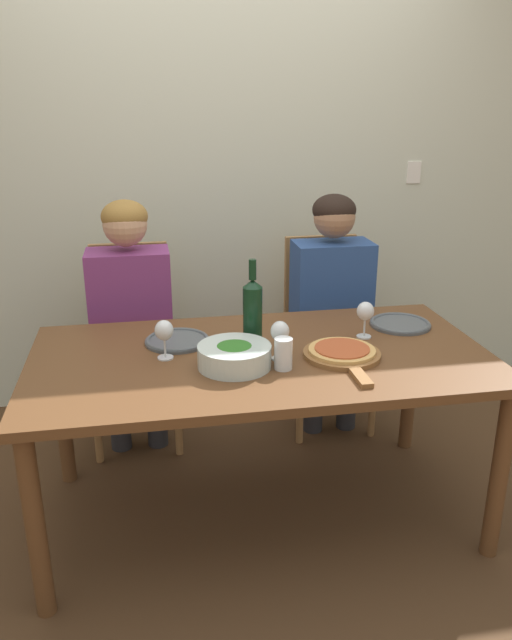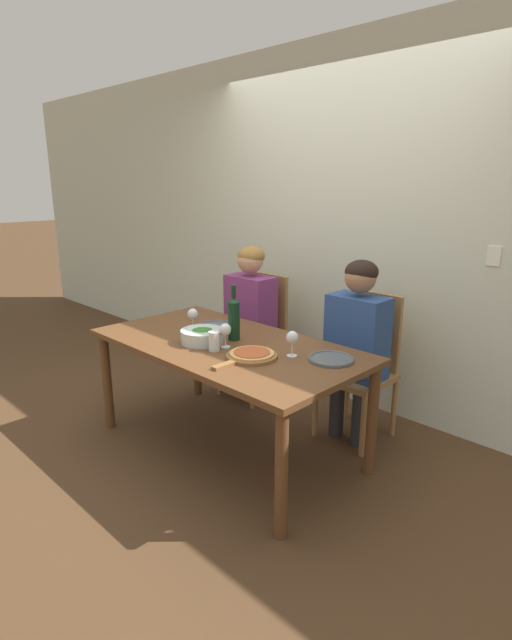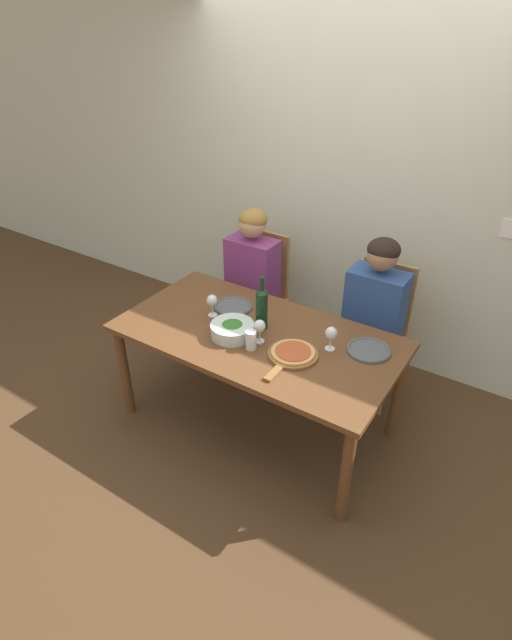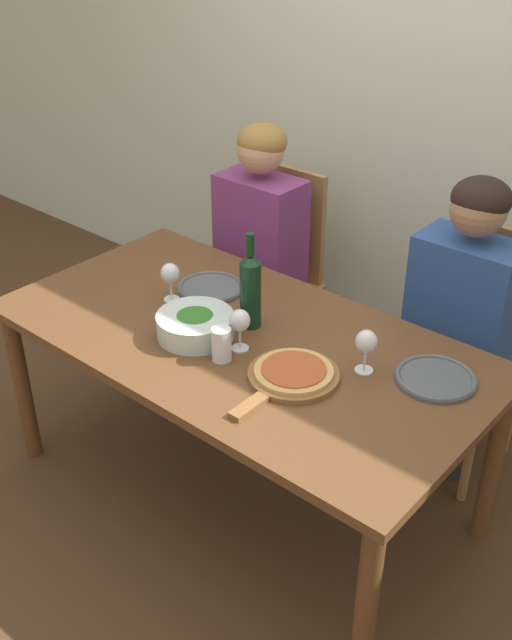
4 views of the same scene
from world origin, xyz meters
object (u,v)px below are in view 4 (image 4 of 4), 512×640
(person_man, at_px, (461,305))
(wine_glass_centre, at_px, (240,322))
(dinner_plate_right, at_px, (436,378))
(chair_right, at_px, (467,342))
(broccoli_bowl, at_px, (195,325))
(person_woman, at_px, (258,234))
(wine_glass_right, at_px, (366,344))
(dinner_plate_left, at_px, (211,287))
(chair_left, at_px, (274,269))
(wine_bottle, at_px, (250,289))
(water_tumbler, at_px, (221,344))
(pizza_on_board, at_px, (292,375))
(wine_glass_left, at_px, (170,275))

(person_man, relative_size, wine_glass_centre, 8.05)
(dinner_plate_right, bearing_deg, chair_right, 104.80)
(broccoli_bowl, xyz_separation_m, wine_glass_centre, (0.18, 0.03, 0.06))
(person_woman, xyz_separation_m, wine_glass_right, (0.94, -0.58, 0.10))
(person_man, xyz_separation_m, broccoli_bowl, (-0.61, -0.78, 0.03))
(dinner_plate_left, distance_m, dinner_plate_right, 0.95)
(chair_left, bearing_deg, person_woman, -90.00)
(wine_bottle, bearing_deg, wine_glass_right, 2.29)
(wine_glass_centre, height_order, water_tumbler, wine_glass_centre)
(wine_bottle, distance_m, pizza_on_board, 0.38)
(wine_bottle, distance_m, wine_glass_left, 0.35)
(person_man, height_order, dinner_plate_right, person_man)
(dinner_plate_left, distance_m, wine_glass_right, 0.76)
(dinner_plate_left, bearing_deg, chair_right, 37.89)
(broccoli_bowl, distance_m, water_tumbler, 0.18)
(pizza_on_board, relative_size, wine_glass_centre, 2.87)
(wine_glass_left, bearing_deg, dinner_plate_right, 10.05)
(dinner_plate_right, height_order, wine_glass_left, wine_glass_left)
(chair_right, bearing_deg, wine_bottle, -125.30)
(person_woman, height_order, wine_glass_centre, person_woman)
(pizza_on_board, bearing_deg, wine_glass_right, 50.75)
(person_woman, relative_size, dinner_plate_left, 4.72)
(person_man, xyz_separation_m, dinner_plate_left, (-0.80, -0.50, 0.00))
(wine_glass_centre, bearing_deg, wine_bottle, 118.24)
(dinner_plate_right, bearing_deg, broccoli_bowl, -158.62)
(dinner_plate_left, height_order, wine_glass_centre, wine_glass_centre)
(chair_right, distance_m, water_tumbler, 1.07)
(water_tumbler, bearing_deg, person_woman, 123.47)
(chair_right, relative_size, wine_glass_left, 6.44)
(broccoli_bowl, bearing_deg, wine_glass_left, 153.74)
(wine_bottle, bearing_deg, pizza_on_board, -27.67)
(broccoli_bowl, bearing_deg, person_woman, 115.91)
(wine_glass_left, relative_size, wine_glass_centre, 1.00)
(chair_left, height_order, wine_glass_left, chair_left)
(person_woman, relative_size, water_tumbler, 10.46)
(pizza_on_board, relative_size, water_tumbler, 3.72)
(broccoli_bowl, relative_size, pizza_on_board, 0.62)
(broccoli_bowl, bearing_deg, dinner_plate_right, 21.38)
(broccoli_bowl, relative_size, dinner_plate_right, 1.04)
(chair_right, xyz_separation_m, water_tumbler, (-0.44, -0.94, 0.27))
(chair_left, distance_m, person_woman, 0.25)
(person_man, distance_m, broccoli_bowl, 0.99)
(broccoli_bowl, xyz_separation_m, dinner_plate_left, (-0.19, 0.27, -0.03))
(chair_right, relative_size, person_woman, 0.80)
(chair_left, bearing_deg, person_man, -6.80)
(wine_glass_centre, bearing_deg, dinner_plate_left, 146.59)
(chair_left, height_order, water_tumbler, chair_left)
(dinner_plate_left, bearing_deg, broccoli_bowl, -55.33)
(water_tumbler, bearing_deg, broccoli_bowl, 163.33)
(dinner_plate_right, bearing_deg, chair_left, 152.45)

